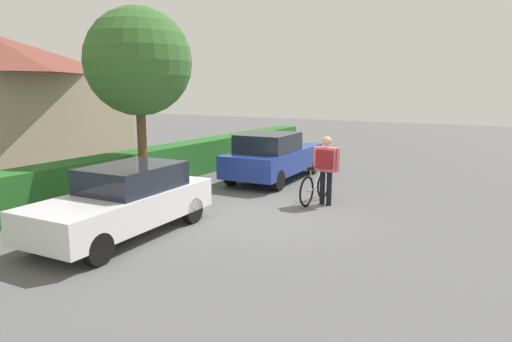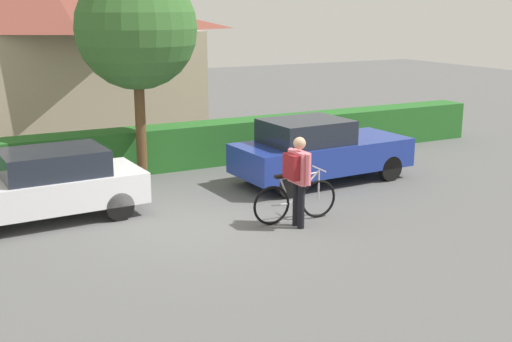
{
  "view_description": "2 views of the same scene",
  "coord_description": "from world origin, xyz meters",
  "px_view_note": "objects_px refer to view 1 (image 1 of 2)",
  "views": [
    {
      "loc": [
        -8.87,
        -4.89,
        2.91
      ],
      "look_at": [
        1.14,
        0.86,
        0.77
      ],
      "focal_mm": 31.7,
      "sensor_mm": 36.0,
      "label": 1
    },
    {
      "loc": [
        -4.54,
        -10.93,
        4.04
      ],
      "look_at": [
        1.24,
        0.25,
        0.86
      ],
      "focal_mm": 45.82,
      "sensor_mm": 36.0,
      "label": 2
    }
  ],
  "objects_px": {
    "parked_car_far": "(273,156)",
    "bicycle": "(315,186)",
    "parked_car_near": "(125,200)",
    "person_rider": "(326,164)",
    "tree_kerbside": "(138,62)"
  },
  "relations": [
    {
      "from": "person_rider",
      "to": "tree_kerbside",
      "type": "distance_m",
      "value": 5.47
    },
    {
      "from": "parked_car_far",
      "to": "bicycle",
      "type": "relative_size",
      "value": 2.4
    },
    {
      "from": "person_rider",
      "to": "parked_car_near",
      "type": "bearing_deg",
      "value": 147.86
    },
    {
      "from": "bicycle",
      "to": "tree_kerbside",
      "type": "height_order",
      "value": "tree_kerbside"
    },
    {
      "from": "parked_car_far",
      "to": "bicycle",
      "type": "bearing_deg",
      "value": -130.99
    },
    {
      "from": "parked_car_near",
      "to": "person_rider",
      "type": "relative_size",
      "value": 2.33
    },
    {
      "from": "parked_car_near",
      "to": "tree_kerbside",
      "type": "height_order",
      "value": "tree_kerbside"
    },
    {
      "from": "parked_car_far",
      "to": "person_rider",
      "type": "xyz_separation_m",
      "value": [
        -2.13,
        -2.59,
        0.29
      ]
    },
    {
      "from": "person_rider",
      "to": "tree_kerbside",
      "type": "bearing_deg",
      "value": 108.15
    },
    {
      "from": "person_rider",
      "to": "tree_kerbside",
      "type": "relative_size",
      "value": 0.35
    },
    {
      "from": "bicycle",
      "to": "person_rider",
      "type": "height_order",
      "value": "person_rider"
    },
    {
      "from": "parked_car_near",
      "to": "bicycle",
      "type": "distance_m",
      "value": 4.87
    },
    {
      "from": "parked_car_near",
      "to": "parked_car_far",
      "type": "relative_size",
      "value": 0.94
    },
    {
      "from": "bicycle",
      "to": "parked_car_near",
      "type": "bearing_deg",
      "value": 152.15
    },
    {
      "from": "parked_car_far",
      "to": "tree_kerbside",
      "type": "height_order",
      "value": "tree_kerbside"
    }
  ]
}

